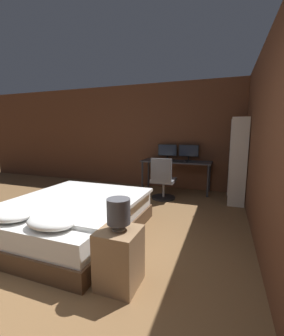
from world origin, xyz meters
TOP-DOWN VIEW (x-y plane):
  - ground_plane at (0.00, 0.00)m, footprint 20.00×20.00m
  - wall_back at (0.00, 4.43)m, footprint 12.00×0.06m
  - wall_side_right at (2.08, 1.50)m, footprint 0.06×12.00m
  - bed at (-0.37, 1.22)m, footprint 1.73×2.08m
  - nightstand at (0.73, 0.45)m, footprint 0.38×0.40m
  - bedside_lamp at (0.73, 0.45)m, footprint 0.22×0.22m
  - desk at (0.51, 4.07)m, footprint 1.68×0.58m
  - monitor_left at (0.24, 4.26)m, footprint 0.48×0.16m
  - monitor_right at (0.78, 4.26)m, footprint 0.48×0.16m
  - keyboard at (0.51, 3.88)m, footprint 0.42×0.13m
  - computer_mouse at (0.81, 3.88)m, footprint 0.07×0.05m
  - office_chair at (0.39, 3.31)m, footprint 0.52×0.52m
  - bookshelf at (1.88, 3.63)m, footprint 0.32×0.83m

SIDE VIEW (x-z plane):
  - ground_plane at x=0.00m, z-range 0.00..0.00m
  - bed at x=-0.37m, z-range -0.04..0.56m
  - nightstand at x=0.73m, z-range 0.00..0.57m
  - office_chair at x=0.39m, z-range -0.09..0.84m
  - desk at x=0.51m, z-range 0.29..1.05m
  - bedside_lamp at x=0.73m, z-range 0.60..0.90m
  - keyboard at x=0.51m, z-range 0.76..0.78m
  - computer_mouse at x=0.81m, z-range 0.76..0.80m
  - bookshelf at x=1.88m, z-range 0.11..1.86m
  - monitor_left at x=0.24m, z-range 0.79..1.19m
  - monitor_right at x=0.78m, z-range 0.79..1.19m
  - wall_back at x=0.00m, z-range 0.00..2.70m
  - wall_side_right at x=2.08m, z-range 0.00..2.70m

